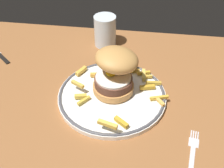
{
  "coord_description": "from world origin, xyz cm",
  "views": [
    {
      "loc": [
        5.18,
        -44.31,
        47.45
      ],
      "look_at": [
        -1.71,
        4.72,
        4.6
      ],
      "focal_mm": 41.62,
      "sensor_mm": 36.0,
      "label": 1
    }
  ],
  "objects": [
    {
      "name": "fork",
      "position": [
        17.66,
        -10.54,
        0.18
      ],
      "size": [
        3.92,
        14.42,
        0.36
      ],
      "color": "silver",
      "rests_on": "ground_plane"
    },
    {
      "name": "water_glass",
      "position": [
        -7.58,
        30.22,
        4.33
      ],
      "size": [
        7.17,
        7.17,
        10.11
      ],
      "color": "silver",
      "rests_on": "ground_plane"
    },
    {
      "name": "dinner_plate",
      "position": [
        -1.71,
        4.72,
        0.84
      ],
      "size": [
        28.16,
        28.16,
        1.6
      ],
      "color": "white",
      "rests_on": "ground_plane"
    },
    {
      "name": "burger",
      "position": [
        -1.19,
        6.85,
        7.4
      ],
      "size": [
        15.22,
        15.0,
        11.86
      ],
      "color": "#CC8B49",
      "rests_on": "dinner_plate"
    },
    {
      "name": "fries_pile",
      "position": [
        0.45,
        6.98,
        2.33
      ],
      "size": [
        25.71,
        28.25,
        2.76
      ],
      "color": "gold",
      "rests_on": "dinner_plate"
    },
    {
      "name": "ground_plane",
      "position": [
        0.0,
        0.0,
        -2.0
      ],
      "size": [
        128.12,
        81.02,
        4.0
      ],
      "primitive_type": "cube",
      "color": "brown"
    }
  ]
}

